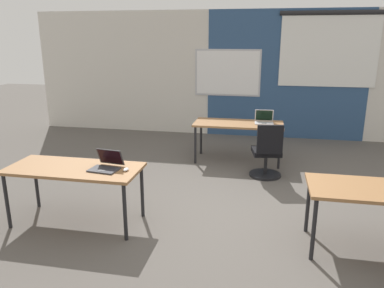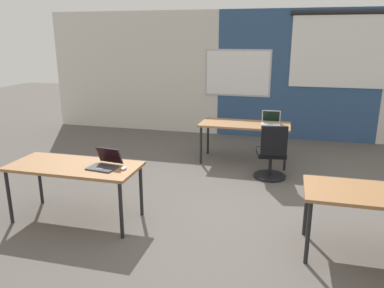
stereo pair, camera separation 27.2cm
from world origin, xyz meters
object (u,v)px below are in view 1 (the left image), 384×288
at_px(desk_far_center, 238,126).
at_px(laptop_far_right, 264,120).
at_px(chair_far_right, 267,155).
at_px(mouse_near_left_inner, 126,169).
at_px(laptop_near_left_inner, 106,165).
at_px(desk_near_left, 74,172).

distance_m(desk_far_center, laptop_far_right, 0.47).
bearing_deg(laptop_far_right, chair_far_right, -87.31).
bearing_deg(mouse_near_left_inner, laptop_near_left_inner, 175.76).
height_order(desk_near_left, mouse_near_left_inner, mouse_near_left_inner).
height_order(laptop_near_left_inner, mouse_near_left_inner, laptop_near_left_inner).
xyz_separation_m(laptop_far_right, chair_far_right, (0.08, -0.85, -0.39)).
relative_size(laptop_near_left_inner, chair_far_right, 0.40).
height_order(desk_far_center, chair_far_right, chair_far_right).
distance_m(mouse_near_left_inner, laptop_far_right, 3.26).
bearing_deg(laptop_far_right, mouse_near_left_inner, -120.60).
relative_size(desk_near_left, laptop_far_right, 4.68).
xyz_separation_m(desk_far_center, laptop_near_left_inner, (-1.34, -2.78, 0.11)).
bearing_deg(mouse_near_left_inner, chair_far_right, 51.35).
relative_size(desk_far_center, laptop_far_right, 4.68).
relative_size(mouse_near_left_inner, chair_far_right, 0.11).
relative_size(laptop_near_left_inner, laptop_far_right, 1.08).
relative_size(desk_near_left, mouse_near_left_inner, 15.72).
bearing_deg(laptop_far_right, laptop_near_left_inner, -124.50).
height_order(desk_far_center, mouse_near_left_inner, mouse_near_left_inner).
xyz_separation_m(desk_near_left, mouse_near_left_inner, (0.66, -0.00, 0.08)).
bearing_deg(desk_far_center, laptop_far_right, 9.28).
relative_size(mouse_near_left_inner, laptop_far_right, 0.30).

